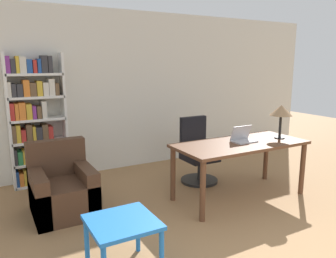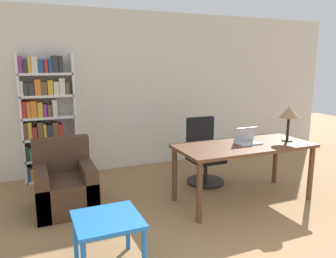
{
  "view_description": "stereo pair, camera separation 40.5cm",
  "coord_description": "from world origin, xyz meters",
  "px_view_note": "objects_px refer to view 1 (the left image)",
  "views": [
    {
      "loc": [
        -2.27,
        -0.8,
        1.83
      ],
      "look_at": [
        -0.34,
        2.67,
        1.03
      ],
      "focal_mm": 35.0,
      "sensor_mm": 36.0,
      "label": 1
    },
    {
      "loc": [
        -1.9,
        -0.98,
        1.83
      ],
      "look_at": [
        -0.34,
        2.67,
        1.03
      ],
      "focal_mm": 35.0,
      "sensor_mm": 36.0,
      "label": 2
    }
  ],
  "objects_px": {
    "desk": "(240,149)",
    "side_table_blue": "(122,228)",
    "armchair": "(62,190)",
    "bookshelf": "(34,122)",
    "table_lamp": "(281,111)",
    "office_chair": "(197,155)",
    "laptop": "(243,138)"
  },
  "relations": [
    {
      "from": "bookshelf",
      "to": "office_chair",
      "type": "bearing_deg",
      "value": -25.16
    },
    {
      "from": "office_chair",
      "to": "bookshelf",
      "type": "relative_size",
      "value": 0.51
    },
    {
      "from": "armchair",
      "to": "desk",
      "type": "bearing_deg",
      "value": -17.08
    },
    {
      "from": "table_lamp",
      "to": "bookshelf",
      "type": "distance_m",
      "value": 3.59
    },
    {
      "from": "laptop",
      "to": "armchair",
      "type": "distance_m",
      "value": 2.44
    },
    {
      "from": "table_lamp",
      "to": "bookshelf",
      "type": "relative_size",
      "value": 0.24
    },
    {
      "from": "table_lamp",
      "to": "office_chair",
      "type": "distance_m",
      "value": 1.41
    },
    {
      "from": "laptop",
      "to": "office_chair",
      "type": "distance_m",
      "value": 0.92
    },
    {
      "from": "laptop",
      "to": "side_table_blue",
      "type": "xyz_separation_m",
      "value": [
        -2.08,
        -0.82,
        -0.4
      ]
    },
    {
      "from": "desk",
      "to": "office_chair",
      "type": "relative_size",
      "value": 1.81
    },
    {
      "from": "laptop",
      "to": "side_table_blue",
      "type": "distance_m",
      "value": 2.27
    },
    {
      "from": "side_table_blue",
      "to": "armchair",
      "type": "distance_m",
      "value": 1.51
    },
    {
      "from": "desk",
      "to": "side_table_blue",
      "type": "height_order",
      "value": "desk"
    },
    {
      "from": "desk",
      "to": "table_lamp",
      "type": "xyz_separation_m",
      "value": [
        0.66,
        -0.07,
        0.48
      ]
    },
    {
      "from": "side_table_blue",
      "to": "table_lamp",
      "type": "bearing_deg",
      "value": 15.23
    },
    {
      "from": "armchair",
      "to": "bookshelf",
      "type": "bearing_deg",
      "value": 96.05
    },
    {
      "from": "office_chair",
      "to": "laptop",
      "type": "bearing_deg",
      "value": -76.07
    },
    {
      "from": "table_lamp",
      "to": "armchair",
      "type": "relative_size",
      "value": 0.55
    },
    {
      "from": "armchair",
      "to": "side_table_blue",
      "type": "bearing_deg",
      "value": -81.88
    },
    {
      "from": "laptop",
      "to": "armchair",
      "type": "xyz_separation_m",
      "value": [
        -2.29,
        0.66,
        -0.54
      ]
    },
    {
      "from": "table_lamp",
      "to": "bookshelf",
      "type": "bearing_deg",
      "value": 147.23
    },
    {
      "from": "laptop",
      "to": "bookshelf",
      "type": "distance_m",
      "value": 3.04
    },
    {
      "from": "side_table_blue",
      "to": "armchair",
      "type": "bearing_deg",
      "value": 98.12
    },
    {
      "from": "desk",
      "to": "table_lamp",
      "type": "height_order",
      "value": "table_lamp"
    },
    {
      "from": "office_chair",
      "to": "desk",
      "type": "bearing_deg",
      "value": -80.55
    },
    {
      "from": "office_chair",
      "to": "bookshelf",
      "type": "bearing_deg",
      "value": 154.84
    },
    {
      "from": "desk",
      "to": "armchair",
      "type": "bearing_deg",
      "value": 162.92
    },
    {
      "from": "office_chair",
      "to": "side_table_blue",
      "type": "bearing_deg",
      "value": -139.14
    },
    {
      "from": "desk",
      "to": "laptop",
      "type": "xyz_separation_m",
      "value": [
        0.06,
        0.02,
        0.14
      ]
    },
    {
      "from": "table_lamp",
      "to": "office_chair",
      "type": "height_order",
      "value": "table_lamp"
    },
    {
      "from": "table_lamp",
      "to": "desk",
      "type": "bearing_deg",
      "value": 173.78
    },
    {
      "from": "bookshelf",
      "to": "side_table_blue",
      "type": "bearing_deg",
      "value": -82.8
    }
  ]
}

